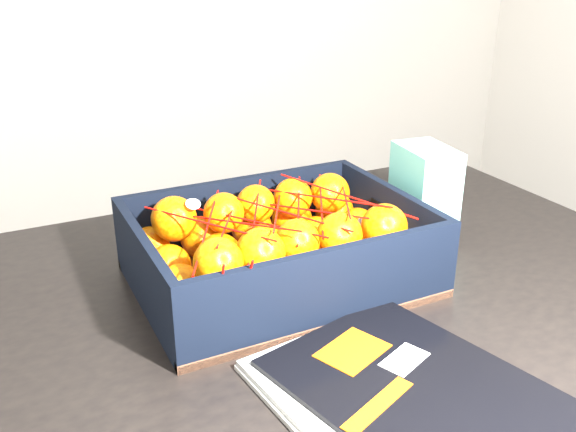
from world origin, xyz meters
name	(u,v)px	position (x,y,z in m)	size (l,w,h in m)	color
table	(281,366)	(-0.16, 0.11, 0.65)	(1.20, 0.80, 0.75)	black
magazine_stack	(401,397)	(-0.13, -0.12, 0.76)	(0.28, 0.32, 0.02)	#B3B4AF
produce_crate	(278,260)	(-0.13, 0.17, 0.78)	(0.38, 0.28, 0.11)	brown
clementine_heap	(278,244)	(-0.13, 0.17, 0.81)	(0.36, 0.26, 0.11)	#FF6E05
mesh_net	(275,216)	(-0.14, 0.16, 0.85)	(0.31, 0.25, 0.09)	#BA0B06
retail_carton	(423,196)	(0.12, 0.18, 0.83)	(0.07, 0.10, 0.15)	white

